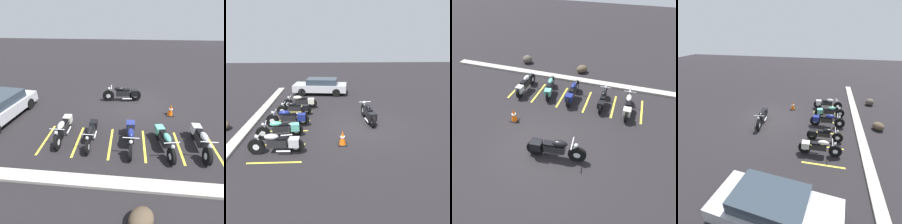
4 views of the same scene
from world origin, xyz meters
TOP-DOWN VIEW (x-y plane):
  - ground at (0.00, 0.00)m, footprint 60.00×60.00m
  - motorcycle_black_featured at (0.63, -0.23)m, footprint 2.46×0.74m
  - parked_bike_0 at (-2.70, 4.02)m, footprint 0.64×2.27m
  - parked_bike_1 at (-1.20, 4.18)m, footprint 0.74×2.16m
  - parked_bike_2 at (0.19, 4.04)m, footprint 0.64×2.28m
  - parked_bike_3 at (1.91, 3.96)m, footprint 0.58×2.08m
  - parked_bike_4 at (3.22, 3.75)m, footprint 0.63×2.24m
  - car_silver at (7.09, 2.61)m, footprint 2.23×4.46m
  - concrete_curb at (0.00, 6.21)m, footprint 18.00×0.50m
  - landscape_rock_0 at (-4.31, 7.64)m, footprint 0.96×0.96m
  - landscape_rock_1 at (-0.11, 7.42)m, footprint 0.97×0.97m
  - traffic_cone at (-2.03, 1.38)m, footprint 0.40×0.40m
  - stall_line_0 at (-3.38, 4.10)m, footprint 0.10×2.10m
  - stall_line_1 at (-1.90, 4.10)m, footprint 0.10×2.10m
  - stall_line_2 at (-0.43, 4.10)m, footprint 0.10×2.10m
  - stall_line_3 at (1.04, 4.10)m, footprint 0.10×2.10m
  - stall_line_4 at (2.52, 4.10)m, footprint 0.10×2.10m
  - stall_line_5 at (3.99, 4.10)m, footprint 0.10×2.10m

SIDE VIEW (x-z plane):
  - ground at x=0.00m, z-range 0.00..0.00m
  - stall_line_0 at x=-3.38m, z-range 0.00..0.00m
  - stall_line_1 at x=-1.90m, z-range 0.00..0.00m
  - stall_line_2 at x=-0.43m, z-range 0.00..0.00m
  - stall_line_3 at x=1.04m, z-range 0.00..0.00m
  - stall_line_4 at x=2.52m, z-range 0.00..0.00m
  - stall_line_5 at x=3.99m, z-range 0.00..0.00m
  - concrete_curb at x=0.00m, z-range 0.00..0.12m
  - landscape_rock_1 at x=-0.11m, z-range 0.00..0.50m
  - landscape_rock_0 at x=-4.31m, z-range 0.00..0.56m
  - traffic_cone at x=-2.03m, z-range -0.02..0.67m
  - parked_bike_3 at x=1.91m, z-range 0.03..0.85m
  - parked_bike_1 at x=-1.20m, z-range 0.03..0.88m
  - parked_bike_4 at x=3.22m, z-range 0.03..0.91m
  - parked_bike_0 at x=-2.70m, z-range 0.03..0.92m
  - parked_bike_2 at x=0.19m, z-range 0.03..0.93m
  - motorcycle_black_featured at x=0.63m, z-range 0.03..1.00m
  - car_silver at x=7.09m, z-range 0.04..1.32m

